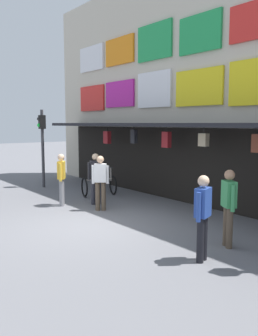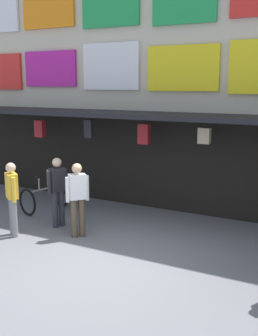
{
  "view_description": "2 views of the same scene",
  "coord_description": "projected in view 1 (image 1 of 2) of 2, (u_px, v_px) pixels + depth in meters",
  "views": [
    {
      "loc": [
        7.95,
        -4.86,
        2.66
      ],
      "look_at": [
        -0.17,
        1.34,
        1.4
      ],
      "focal_mm": 39.1,
      "sensor_mm": 36.0,
      "label": 1
    },
    {
      "loc": [
        3.98,
        -6.2,
        3.37
      ],
      "look_at": [
        -0.41,
        1.87,
        1.52
      ],
      "focal_mm": 44.74,
      "sensor_mm": 36.0,
      "label": 2
    }
  ],
  "objects": [
    {
      "name": "ground_plane",
      "position": [
        92.0,
        226.0,
        9.52
      ],
      "size": [
        80.0,
        80.0,
        0.0
      ],
      "primitive_type": "plane",
      "color": "slate"
    },
    {
      "name": "pedestrian_in_black",
      "position": [
        100.0,
        180.0,
        11.08
      ],
      "size": [
        0.4,
        0.43,
        1.68
      ],
      "color": "brown",
      "rests_on": "ground"
    },
    {
      "name": "traffic_light_near",
      "position": [
        42.0,
        136.0,
        15.02
      ],
      "size": [
        0.31,
        0.34,
        3.2
      ],
      "color": "#38383D",
      "rests_on": "ground"
    },
    {
      "name": "bicycle_parked",
      "position": [
        99.0,
        185.0,
        13.38
      ],
      "size": [
        0.98,
        1.3,
        1.05
      ],
      "color": "black",
      "rests_on": "ground"
    },
    {
      "name": "pedestrian_in_white",
      "position": [
        95.0,
        175.0,
        11.94
      ],
      "size": [
        0.44,
        0.5,
        1.68
      ],
      "color": "#2D2D38",
      "rests_on": "ground"
    },
    {
      "name": "pedestrian_in_green",
      "position": [
        61.0,
        177.0,
        11.74
      ],
      "size": [
        0.45,
        0.39,
        1.68
      ],
      "color": "gray",
      "rests_on": "ground"
    },
    {
      "name": "pedestrian_in_red",
      "position": [
        203.0,
        213.0,
        6.97
      ],
      "size": [
        0.33,
        0.5,
        1.68
      ],
      "color": "black",
      "rests_on": "ground"
    },
    {
      "name": "shopfront",
      "position": [
        212.0,
        82.0,
        11.79
      ],
      "size": [
        18.0,
        2.6,
        8.0
      ],
      "color": "beige",
      "rests_on": "ground"
    },
    {
      "name": "pedestrian_in_purple",
      "position": [
        229.0,
        204.0,
        7.78
      ],
      "size": [
        0.47,
        0.37,
        1.68
      ],
      "color": "brown",
      "rests_on": "ground"
    }
  ]
}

